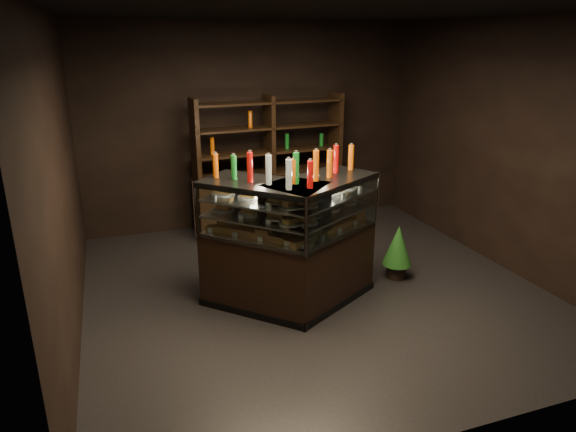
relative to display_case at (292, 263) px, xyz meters
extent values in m
plane|color=black|center=(0.34, 0.23, -0.47)|extent=(5.00, 5.00, 0.00)
cube|color=black|center=(0.34, 2.73, 1.03)|extent=(5.00, 0.02, 3.00)
cube|color=black|center=(0.34, -2.27, 1.03)|extent=(5.00, 0.02, 3.00)
cube|color=black|center=(2.84, 0.23, 1.03)|extent=(0.02, 5.00, 3.00)
cube|color=black|center=(-2.16, 0.23, 1.03)|extent=(0.02, 5.00, 3.00)
cube|color=black|center=(0.34, 0.23, 2.53)|extent=(5.00, 5.00, 0.02)
cube|color=black|center=(0.30, -0.04, -0.06)|extent=(1.38, 1.15, 0.81)
cube|color=black|center=(0.30, -0.04, -0.43)|extent=(1.42, 1.19, 0.08)
cube|color=black|center=(0.30, -0.04, 0.88)|extent=(1.38, 1.15, 0.06)
cube|color=silver|center=(0.30, -0.04, 0.35)|extent=(1.31, 1.08, 0.02)
cube|color=silver|center=(0.30, -0.04, 0.54)|extent=(1.31, 1.08, 0.02)
cube|color=silver|center=(0.30, -0.04, 0.71)|extent=(1.31, 1.08, 0.02)
cube|color=white|center=(0.46, -0.31, 0.63)|extent=(1.07, 0.62, 0.57)
cylinder|color=silver|center=(0.99, 0.00, 0.63)|extent=(0.03, 0.03, 0.59)
cylinder|color=silver|center=(-0.08, -0.61, 0.63)|extent=(0.03, 0.03, 0.59)
cube|color=black|center=(-0.30, 0.04, -0.06)|extent=(1.31, 1.31, 0.81)
cube|color=black|center=(-0.30, 0.04, -0.43)|extent=(1.35, 1.35, 0.08)
cube|color=black|center=(-0.30, 0.04, 0.88)|extent=(1.31, 1.31, 0.06)
cube|color=silver|center=(-0.30, 0.04, 0.35)|extent=(1.24, 1.24, 0.02)
cube|color=silver|center=(-0.30, 0.04, 0.54)|extent=(1.24, 1.24, 0.02)
cube|color=silver|center=(-0.30, 0.04, 0.71)|extent=(1.24, 1.24, 0.02)
cube|color=white|center=(-0.52, -0.18, 0.63)|extent=(0.88, 0.88, 0.57)
cylinder|color=silver|center=(-0.08, -0.61, 0.63)|extent=(0.03, 0.03, 0.59)
cylinder|color=silver|center=(-0.95, 0.26, 0.63)|extent=(0.03, 0.03, 0.59)
cube|color=#BB8F43|center=(-0.14, -0.32, 0.39)|extent=(0.20, 0.17, 0.06)
cube|color=#BB8F43|center=(-0.01, -0.25, 0.39)|extent=(0.20, 0.17, 0.06)
cube|color=#BB8F43|center=(0.12, -0.18, 0.39)|extent=(0.20, 0.17, 0.06)
cube|color=#BB8F43|center=(0.25, -0.10, 0.39)|extent=(0.20, 0.17, 0.06)
cube|color=#BB8F43|center=(0.38, -0.03, 0.39)|extent=(0.20, 0.17, 0.06)
cube|color=#BB8F43|center=(0.51, 0.05, 0.39)|extent=(0.20, 0.17, 0.06)
cube|color=#BB8F43|center=(0.64, 0.12, 0.39)|extent=(0.20, 0.17, 0.06)
cube|color=#BB8F43|center=(0.76, 0.19, 0.39)|extent=(0.20, 0.17, 0.06)
cylinder|color=white|center=(-0.11, -0.27, 0.56)|extent=(0.24, 0.24, 0.02)
cube|color=#BB8F43|center=(-0.11, -0.27, 0.59)|extent=(0.19, 0.16, 0.05)
cylinder|color=white|center=(0.16, -0.12, 0.56)|extent=(0.24, 0.24, 0.02)
cube|color=#BB8F43|center=(0.16, -0.12, 0.59)|extent=(0.19, 0.16, 0.05)
cylinder|color=white|center=(0.43, 0.04, 0.56)|extent=(0.24, 0.24, 0.02)
cube|color=#BB8F43|center=(0.43, 0.04, 0.59)|extent=(0.19, 0.16, 0.05)
cylinder|color=white|center=(0.71, 0.20, 0.56)|extent=(0.24, 0.24, 0.02)
cube|color=#BB8F43|center=(0.71, 0.20, 0.59)|extent=(0.19, 0.16, 0.05)
cylinder|color=white|center=(-0.11, -0.27, 0.73)|extent=(0.24, 0.24, 0.02)
cube|color=#BB8F43|center=(-0.11, -0.27, 0.76)|extent=(0.19, 0.16, 0.05)
cylinder|color=white|center=(0.16, -0.12, 0.73)|extent=(0.24, 0.24, 0.02)
cube|color=#BB8F43|center=(0.16, -0.12, 0.76)|extent=(0.19, 0.16, 0.05)
cylinder|color=white|center=(0.43, 0.04, 0.73)|extent=(0.24, 0.24, 0.02)
cube|color=#BB8F43|center=(0.43, 0.04, 0.76)|extent=(0.19, 0.16, 0.05)
cylinder|color=white|center=(0.71, 0.20, 0.73)|extent=(0.24, 0.24, 0.02)
cube|color=#BB8F43|center=(0.71, 0.20, 0.76)|extent=(0.19, 0.16, 0.05)
cube|color=#BB8F43|center=(-0.69, 0.39, 0.39)|extent=(0.19, 0.19, 0.06)
cube|color=#BB8F43|center=(-0.58, 0.28, 0.39)|extent=(0.19, 0.19, 0.06)
cube|color=#BB8F43|center=(-0.48, 0.18, 0.39)|extent=(0.19, 0.19, 0.06)
cube|color=#BB8F43|center=(-0.37, 0.07, 0.39)|extent=(0.19, 0.19, 0.06)
cube|color=#BB8F43|center=(-0.27, -0.03, 0.39)|extent=(0.19, 0.19, 0.06)
cube|color=#BB8F43|center=(-0.16, -0.14, 0.39)|extent=(0.19, 0.19, 0.06)
cube|color=#BB8F43|center=(-0.06, -0.24, 0.39)|extent=(0.19, 0.19, 0.06)
cube|color=#BB8F43|center=(0.05, -0.35, 0.39)|extent=(0.19, 0.19, 0.06)
cylinder|color=white|center=(-0.63, 0.38, 0.56)|extent=(0.24, 0.24, 0.02)
cube|color=#BB8F43|center=(-0.63, 0.38, 0.59)|extent=(0.18, 0.18, 0.05)
cylinder|color=white|center=(-0.41, 0.15, 0.56)|extent=(0.24, 0.24, 0.02)
cube|color=#BB8F43|center=(-0.41, 0.15, 0.59)|extent=(0.18, 0.18, 0.05)
cylinder|color=white|center=(-0.19, -0.07, 0.56)|extent=(0.24, 0.24, 0.02)
cube|color=#BB8F43|center=(-0.19, -0.07, 0.59)|extent=(0.18, 0.18, 0.05)
cylinder|color=white|center=(0.03, -0.29, 0.56)|extent=(0.24, 0.24, 0.02)
cube|color=#BB8F43|center=(0.03, -0.29, 0.59)|extent=(0.18, 0.18, 0.05)
cylinder|color=white|center=(-0.63, 0.38, 0.73)|extent=(0.24, 0.24, 0.02)
cube|color=#BB8F43|center=(-0.63, 0.38, 0.76)|extent=(0.18, 0.18, 0.05)
cylinder|color=white|center=(-0.41, 0.15, 0.73)|extent=(0.24, 0.24, 0.02)
cube|color=#BB8F43|center=(-0.41, 0.15, 0.76)|extent=(0.18, 0.18, 0.05)
cylinder|color=white|center=(-0.19, -0.07, 0.73)|extent=(0.24, 0.24, 0.02)
cube|color=#BB8F43|center=(-0.19, -0.07, 0.76)|extent=(0.18, 0.18, 0.05)
cylinder|color=white|center=(0.03, -0.29, 0.73)|extent=(0.24, 0.24, 0.02)
cube|color=#BB8F43|center=(0.03, -0.29, 0.76)|extent=(0.18, 0.18, 0.05)
cylinder|color=#D8590A|center=(-0.15, -0.30, 1.05)|extent=(0.06, 0.06, 0.28)
cylinder|color=silver|center=(-0.15, -0.30, 1.20)|extent=(0.03, 0.03, 0.02)
cylinder|color=yellow|center=(0.03, -0.19, 1.05)|extent=(0.06, 0.06, 0.28)
cylinder|color=silver|center=(0.03, -0.19, 1.20)|extent=(0.03, 0.03, 0.02)
cylinder|color=silver|center=(0.21, -0.09, 1.05)|extent=(0.06, 0.06, 0.28)
cylinder|color=silver|center=(0.21, -0.09, 1.20)|extent=(0.03, 0.03, 0.02)
cylinder|color=#0F38B2|center=(0.39, 0.01, 1.05)|extent=(0.06, 0.06, 0.28)
cylinder|color=silver|center=(0.39, 0.01, 1.20)|extent=(0.03, 0.03, 0.02)
cylinder|color=black|center=(0.57, 0.12, 1.05)|extent=(0.06, 0.06, 0.28)
cylinder|color=silver|center=(0.57, 0.12, 1.20)|extent=(0.03, 0.03, 0.02)
cylinder|color=#B20C0A|center=(0.75, 0.22, 1.05)|extent=(0.06, 0.06, 0.28)
cylinder|color=silver|center=(0.75, 0.22, 1.20)|extent=(0.03, 0.03, 0.02)
cylinder|color=#D8590A|center=(-0.66, 0.41, 1.05)|extent=(0.06, 0.06, 0.28)
cylinder|color=silver|center=(-0.66, 0.41, 1.20)|extent=(0.03, 0.03, 0.02)
cylinder|color=yellow|center=(-0.52, 0.26, 1.05)|extent=(0.06, 0.06, 0.28)
cylinder|color=silver|center=(-0.52, 0.26, 1.20)|extent=(0.03, 0.03, 0.02)
cylinder|color=silver|center=(-0.37, 0.12, 1.05)|extent=(0.06, 0.06, 0.28)
cylinder|color=silver|center=(-0.37, 0.12, 1.20)|extent=(0.03, 0.03, 0.02)
cylinder|color=#0F38B2|center=(-0.22, -0.03, 1.05)|extent=(0.06, 0.06, 0.28)
cylinder|color=silver|center=(-0.22, -0.03, 1.20)|extent=(0.03, 0.03, 0.02)
cylinder|color=black|center=(-0.08, -0.18, 1.05)|extent=(0.06, 0.06, 0.28)
cylinder|color=silver|center=(-0.08, -0.18, 1.20)|extent=(0.03, 0.03, 0.02)
cylinder|color=#B20C0A|center=(0.07, -0.33, 1.05)|extent=(0.06, 0.06, 0.28)
cylinder|color=silver|center=(0.07, -0.33, 1.20)|extent=(0.03, 0.03, 0.02)
cylinder|color=black|center=(1.40, 0.17, -0.38)|extent=(0.23, 0.23, 0.17)
cone|color=#1A5418|center=(1.40, 0.17, -0.05)|extent=(0.35, 0.35, 0.48)
cone|color=#1A5418|center=(1.40, 0.17, 0.11)|extent=(0.27, 0.27, 0.34)
cube|color=black|center=(0.47, 2.28, -0.02)|extent=(2.23, 0.56, 0.90)
cube|color=black|center=(-0.60, 2.21, 0.98)|extent=(0.08, 0.38, 1.10)
cube|color=black|center=(0.47, 2.28, 0.98)|extent=(0.08, 0.38, 1.10)
cube|color=black|center=(1.55, 2.35, 0.98)|extent=(0.08, 0.38, 1.10)
cube|color=black|center=(0.47, 2.28, 0.73)|extent=(2.19, 0.52, 0.03)
cube|color=black|center=(0.47, 2.28, 1.08)|extent=(2.19, 0.52, 0.03)
cube|color=black|center=(0.47, 2.28, 1.43)|extent=(2.19, 0.52, 0.03)
cylinder|color=#D8590A|center=(-0.36, 2.23, 0.86)|extent=(0.06, 0.06, 0.22)
cylinder|color=yellow|center=(0.19, 2.27, 0.86)|extent=(0.06, 0.06, 0.22)
cylinder|color=silver|center=(0.75, 2.30, 0.86)|extent=(0.06, 0.06, 0.22)
cylinder|color=#0F38B2|center=(1.31, 2.34, 0.86)|extent=(0.06, 0.06, 0.22)
camera|label=1|loc=(-1.70, -4.72, 2.24)|focal=32.00mm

